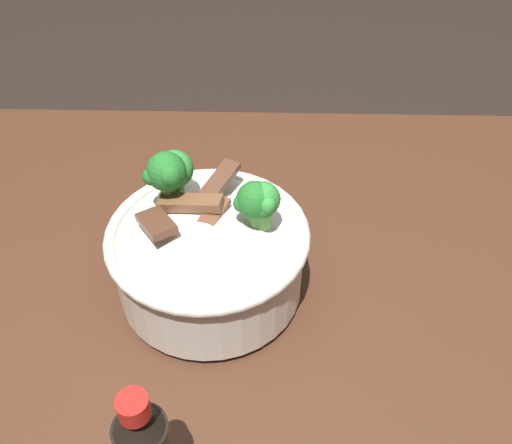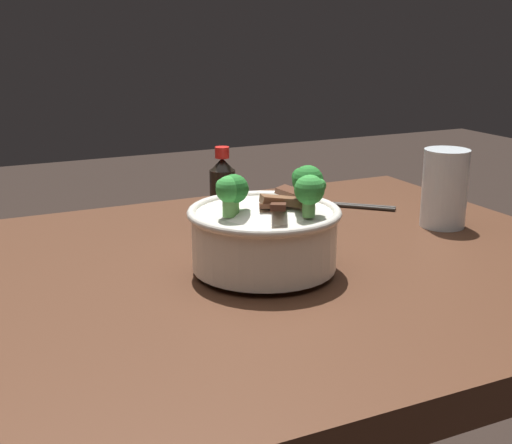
% 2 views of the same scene
% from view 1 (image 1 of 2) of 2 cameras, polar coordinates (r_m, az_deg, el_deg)
% --- Properties ---
extents(dining_table, '(1.24, 0.80, 0.80)m').
position_cam_1_polar(dining_table, '(0.75, 4.04, -16.66)').
color(dining_table, '#472819').
rests_on(dining_table, ground).
extents(rice_bowl, '(0.21, 0.21, 0.15)m').
position_cam_1_polar(rice_bowl, '(0.60, -4.72, -2.81)').
color(rice_bowl, silver).
rests_on(rice_bowl, dining_table).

